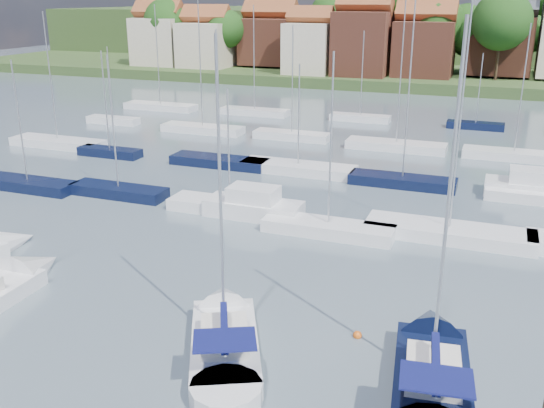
% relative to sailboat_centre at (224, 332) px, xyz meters
% --- Properties ---
extents(ground, '(260.00, 260.00, 0.00)m').
position_rel_sailboat_centre_xyz_m(ground, '(0.31, 35.68, -0.36)').
color(ground, '#485662').
rests_on(ground, ground).
extents(sailboat_centre, '(7.40, 11.13, 14.93)m').
position_rel_sailboat_centre_xyz_m(sailboat_centre, '(0.00, 0.00, 0.00)').
color(sailboat_centre, silver).
rests_on(sailboat_centre, ground).
extents(sailboat_navy, '(4.38, 11.63, 15.72)m').
position_rel_sailboat_centre_xyz_m(sailboat_navy, '(9.26, 0.86, -0.00)').
color(sailboat_navy, black).
rests_on(sailboat_navy, ground).
extents(buoy_e, '(0.42, 0.42, 0.42)m').
position_rel_sailboat_centre_xyz_m(buoy_e, '(5.75, 2.30, -0.36)').
color(buoy_e, '#D85914').
rests_on(buoy_e, ground).
extents(marina_field, '(79.62, 41.41, 15.93)m').
position_rel_sailboat_centre_xyz_m(marina_field, '(2.22, 30.83, 0.07)').
color(marina_field, silver).
rests_on(marina_field, ground).
extents(far_shore_town, '(212.46, 90.00, 22.27)m').
position_rel_sailboat_centre_xyz_m(far_shore_town, '(2.54, 128.35, 4.25)').
color(far_shore_town, '#324824').
rests_on(far_shore_town, ground).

